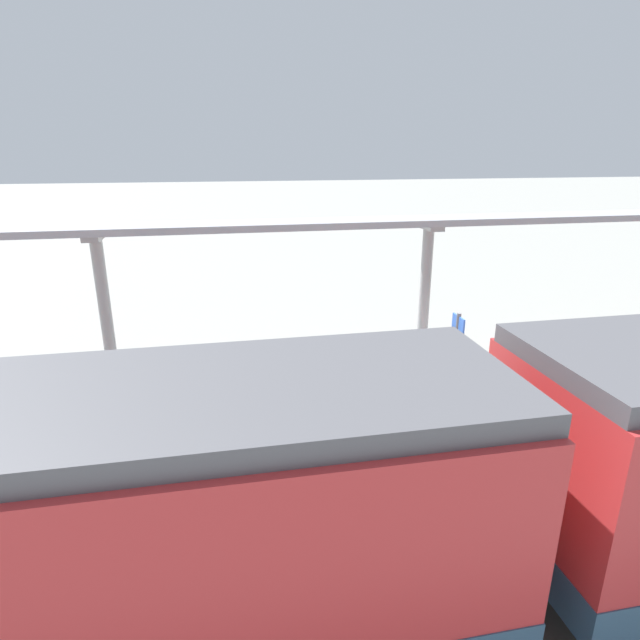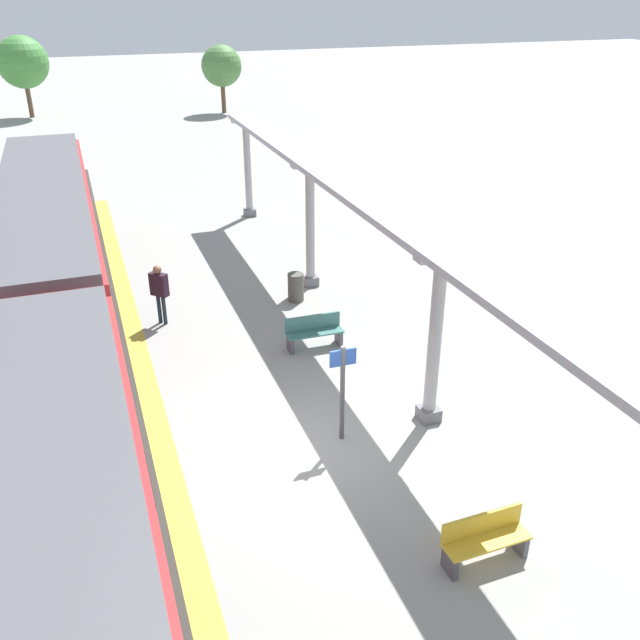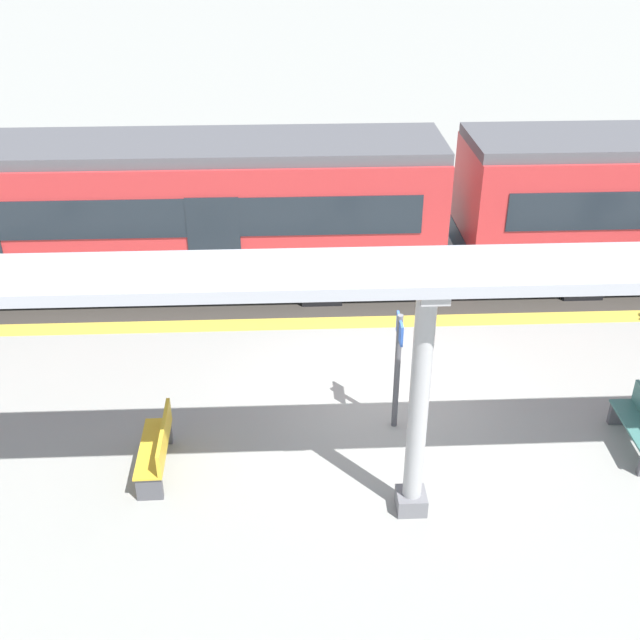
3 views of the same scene
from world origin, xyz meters
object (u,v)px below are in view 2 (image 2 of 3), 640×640
Objects in this scene: bench_far_end at (314,331)px; canopy_pillar_fourth at (310,225)px; bench_mid_platform at (484,538)px; platform_info_sign at (343,384)px; trash_bin at (296,287)px; passenger_waiting_near_edge at (159,288)px; canopy_pillar_third at (435,340)px; train_far_carriage at (50,240)px; canopy_pillar_fifth at (248,168)px.

canopy_pillar_fourth is at bearing 72.05° from bench_far_end.
bench_mid_platform is 0.69× the size of platform_info_sign.
passenger_waiting_near_edge is (-4.00, -0.18, 0.66)m from trash_bin.
canopy_pillar_third is 8.32m from passenger_waiting_near_edge.
train_far_carriage is 7.70m from canopy_pillar_fourth.
platform_info_sign is (5.45, -9.62, -0.51)m from train_far_carriage.
bench_mid_platform is (-1.07, -3.89, -1.53)m from canopy_pillar_third.
canopy_pillar_third is at bearing -90.00° from canopy_pillar_fourth.
platform_info_sign is at bearing 179.58° from canopy_pillar_third.
canopy_pillar_fourth is (7.49, -1.76, 0.14)m from train_far_carriage.
canopy_pillar_third is at bearing -52.13° from train_far_carriage.
canopy_pillar_fourth is 2.58× the size of bench_far_end.
passenger_waiting_near_edge is (-3.55, 2.73, 0.65)m from bench_far_end.
canopy_pillar_fifth is at bearing 61.17° from passenger_waiting_near_edge.
canopy_pillar_third is 4.47m from bench_far_end.
passenger_waiting_near_edge is at bearing -177.37° from trash_bin.
bench_mid_platform and bench_far_end have the same top height.
bench_mid_platform is at bearing -95.19° from canopy_pillar_fourth.
platform_info_sign is 7.28m from passenger_waiting_near_edge.
trash_bin is 0.49× the size of passenger_waiting_near_edge.
train_far_carriage is at bearing 115.40° from bench_mid_platform.
passenger_waiting_near_edge is at bearing -166.75° from canopy_pillar_fourth.
trash_bin is (0.27, 10.82, -0.01)m from bench_mid_platform.
canopy_pillar_third is at bearing -83.43° from trash_bin.
canopy_pillar_fourth reaches higher than bench_far_end.
train_far_carriage is at bearing 132.94° from passenger_waiting_near_edge.
canopy_pillar_fifth is 2.23× the size of passenger_waiting_near_edge.
canopy_pillar_fifth is (0.00, 7.59, 0.00)m from canopy_pillar_fourth.
train_far_carriage is 8.48× the size of passenger_waiting_near_edge.
passenger_waiting_near_edge is (-4.80, -1.13, -0.88)m from canopy_pillar_fourth.
train_far_carriage is at bearing 127.87° from canopy_pillar_third.
train_far_carriage is 11.07m from platform_info_sign.
bench_mid_platform is at bearing -75.99° from platform_info_sign.
bench_mid_platform is (-1.07, -19.36, -1.53)m from canopy_pillar_fifth.
bench_far_end is (-1.25, 4.01, -1.53)m from canopy_pillar_third.
passenger_waiting_near_edge reaches higher than bench_mid_platform.
trash_bin is (-0.80, -0.95, -1.55)m from canopy_pillar_fourth.
canopy_pillar_third is 4.32m from bench_mid_platform.
passenger_waiting_near_edge is at bearing 109.34° from bench_mid_platform.
train_far_carriage is at bearing 166.78° from canopy_pillar_fourth.
train_far_carriage reaches higher than platform_info_sign.
train_far_carriage is at bearing -142.10° from canopy_pillar_fifth.
canopy_pillar_third is (7.49, -9.63, 0.14)m from train_far_carriage.
platform_info_sign is at bearing -97.53° from canopy_pillar_fifth.
canopy_pillar_fourth is 2.23× the size of passenger_waiting_near_edge.
platform_info_sign is (-2.04, -15.45, -0.65)m from canopy_pillar_fifth.
platform_info_sign is (-2.04, -7.86, -0.65)m from canopy_pillar_fourth.
bench_mid_platform is 7.90m from bench_far_end.
platform_info_sign is (-1.25, -6.91, 0.90)m from trash_bin.
bench_far_end is 0.86× the size of passenger_waiting_near_edge.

